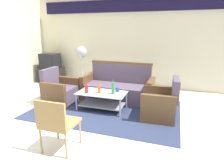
# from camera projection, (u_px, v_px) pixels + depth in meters

# --- Properties ---
(ground_plane) EXTENTS (14.00, 14.00, 0.00)m
(ground_plane) POSITION_uv_depth(u_px,v_px,m) (90.00, 127.00, 3.66)
(ground_plane) COLOR white
(wall_back) EXTENTS (6.52, 0.19, 2.80)m
(wall_back) POSITION_uv_depth(u_px,v_px,m) (129.00, 40.00, 6.05)
(wall_back) COLOR beige
(wall_back) RESTS_ON ground
(rug) EXTENTS (3.26, 2.16, 0.01)m
(rug) POSITION_uv_depth(u_px,v_px,m) (106.00, 109.00, 4.46)
(rug) COLOR #2D3856
(rug) RESTS_ON ground
(couch) EXTENTS (1.81, 0.77, 0.96)m
(couch) POSITION_uv_depth(u_px,v_px,m) (118.00, 88.00, 4.98)
(couch) COLOR #5B4C60
(couch) RESTS_ON rug
(armchair_left) EXTENTS (0.72, 0.78, 0.85)m
(armchair_left) POSITION_uv_depth(u_px,v_px,m) (60.00, 92.00, 4.80)
(armchair_left) COLOR #5B4C60
(armchair_left) RESTS_ON rug
(armchair_right) EXTENTS (0.73, 0.79, 0.85)m
(armchair_right) POSITION_uv_depth(u_px,v_px,m) (160.00, 104.00, 3.98)
(armchair_right) COLOR #5B4C60
(armchair_right) RESTS_ON rug
(coffee_table) EXTENTS (1.10, 0.60, 0.40)m
(coffee_table) POSITION_uv_depth(u_px,v_px,m) (102.00, 98.00, 4.38)
(coffee_table) COLOR silver
(coffee_table) RESTS_ON rug
(bottle_green) EXTENTS (0.06, 0.06, 0.32)m
(bottle_green) POSITION_uv_depth(u_px,v_px,m) (113.00, 88.00, 4.23)
(bottle_green) COLOR #2D8C38
(bottle_green) RESTS_ON coffee_table
(bottle_orange) EXTENTS (0.07, 0.07, 0.24)m
(bottle_orange) POSITION_uv_depth(u_px,v_px,m) (99.00, 89.00, 4.29)
(bottle_orange) COLOR #D85919
(bottle_orange) RESTS_ON coffee_table
(bottle_red) EXTENTS (0.08, 0.08, 0.23)m
(bottle_red) POSITION_uv_depth(u_px,v_px,m) (87.00, 89.00, 4.30)
(bottle_red) COLOR red
(bottle_red) RESTS_ON coffee_table
(cup) EXTENTS (0.08, 0.08, 0.10)m
(cup) POSITION_uv_depth(u_px,v_px,m) (117.00, 89.00, 4.40)
(cup) COLOR #2659A5
(cup) RESTS_ON coffee_table
(tv_stand) EXTENTS (0.80, 0.50, 0.52)m
(tv_stand) POSITION_uv_depth(u_px,v_px,m) (51.00, 75.00, 6.72)
(tv_stand) COLOR black
(tv_stand) RESTS_ON ground
(television) EXTENTS (0.63, 0.49, 0.48)m
(television) POSITION_uv_depth(u_px,v_px,m) (50.00, 61.00, 6.59)
(television) COLOR black
(television) RESTS_ON tv_stand
(pedestal_fan) EXTENTS (0.36, 0.36, 1.27)m
(pedestal_fan) POSITION_uv_depth(u_px,v_px,m) (81.00, 54.00, 6.21)
(pedestal_fan) COLOR #2D2D33
(pedestal_fan) RESTS_ON ground
(wicker_chair) EXTENTS (0.48, 0.48, 0.84)m
(wicker_chair) POSITION_uv_depth(u_px,v_px,m) (56.00, 121.00, 2.79)
(wicker_chair) COLOR #AD844C
(wicker_chair) RESTS_ON ground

